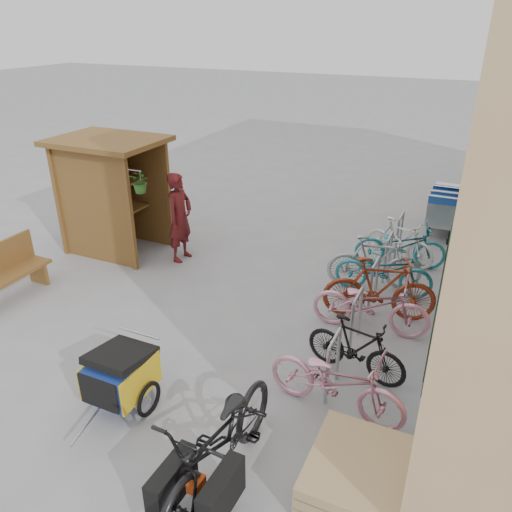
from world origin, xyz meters
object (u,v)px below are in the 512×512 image
at_px(pallet_stack, 357,475).
at_px(bike_2, 371,304).
at_px(kiosk, 108,180).
at_px(bike_4, 384,270).
at_px(cargo_bike, 221,444).
at_px(bike_6, 401,246).
at_px(child_trailer, 121,374).
at_px(bike_7, 399,241).
at_px(bike_5, 375,262).
at_px(bike_3, 380,289).
at_px(bike_1, 356,348).
at_px(bench, 4,272).
at_px(person_kiosk, 180,217).
at_px(shopping_carts, 444,205).
at_px(bike_0, 336,381).

xyz_separation_m(pallet_stack, bike_2, (-0.58, 3.04, 0.27)).
height_order(kiosk, bike_4, kiosk).
height_order(cargo_bike, bike_6, cargo_bike).
distance_m(child_trailer, bike_7, 6.22).
xyz_separation_m(bike_5, bike_6, (0.28, 1.06, -0.05)).
xyz_separation_m(bike_3, bike_5, (-0.30, 1.02, -0.04)).
distance_m(pallet_stack, bike_1, 1.95).
bearing_deg(pallet_stack, cargo_bike, -158.24).
bearing_deg(bike_2, bike_4, -2.59).
relative_size(bench, person_kiosk, 0.87).
xyz_separation_m(pallet_stack, bike_6, (-0.56, 5.54, 0.26)).
bearing_deg(child_trailer, cargo_bike, -17.94).
height_order(pallet_stack, bike_1, bike_1).
relative_size(shopping_carts, cargo_bike, 0.78).
relative_size(bike_3, bike_6, 1.04).
xyz_separation_m(kiosk, bike_3, (5.74, -0.41, -1.00)).
bearing_deg(bike_4, bench, 110.48).
bearing_deg(bike_5, shopping_carts, -29.80).
xyz_separation_m(cargo_bike, bike_6, (0.77, 6.07, -0.11)).
bearing_deg(bike_3, bench, 92.57).
bearing_deg(bike_5, kiosk, 80.62).
xyz_separation_m(child_trailer, bike_6, (2.52, 5.51, -0.01)).
xyz_separation_m(bike_2, bike_4, (-0.06, 1.31, -0.03)).
height_order(child_trailer, bike_6, bike_6).
distance_m(cargo_bike, bike_7, 6.32).
bearing_deg(bench, shopping_carts, 43.62).
bearing_deg(pallet_stack, child_trailer, 179.29).
relative_size(shopping_carts, bike_7, 1.14).
xyz_separation_m(shopping_carts, child_trailer, (-3.07, -7.82, -0.18)).
bearing_deg(person_kiosk, child_trailer, -155.75).
bearing_deg(bike_7, child_trailer, 176.59).
distance_m(bench, bike_0, 6.14).
relative_size(bike_4, bike_7, 1.13).
bearing_deg(bench, bike_4, 25.69).
relative_size(kiosk, bike_6, 1.41).
height_order(cargo_bike, bike_0, cargo_bike).
relative_size(bike_1, bike_5, 0.86).
bearing_deg(bike_7, shopping_carts, 3.49).
xyz_separation_m(kiosk, cargo_bike, (4.95, -4.40, -0.98)).
height_order(bike_5, bike_7, bike_5).
bearing_deg(bike_4, bike_1, 177.37).
xyz_separation_m(bench, cargo_bike, (5.36, -1.91, 0.06)).
bearing_deg(bike_4, bike_3, -178.89).
distance_m(pallet_stack, bike_6, 5.58).
relative_size(person_kiosk, bike_0, 1.01).
xyz_separation_m(cargo_bike, bike_4, (0.68, 4.88, -0.12)).
height_order(shopping_carts, cargo_bike, cargo_bike).
bearing_deg(kiosk, bike_5, 6.41).
xyz_separation_m(cargo_bike, bike_1, (0.81, 2.40, -0.13)).
distance_m(person_kiosk, bike_3, 4.23).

